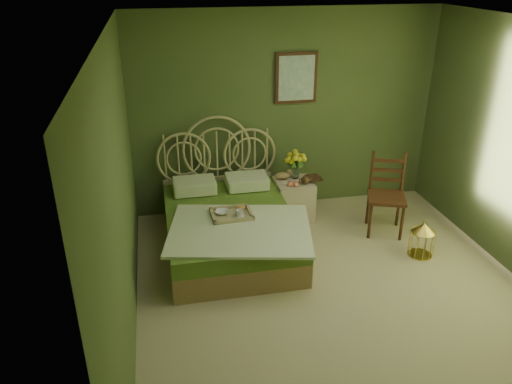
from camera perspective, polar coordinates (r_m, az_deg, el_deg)
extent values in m
plane|color=#C1AD8B|center=(5.19, 9.56, -12.01)|extent=(4.50, 4.50, 0.00)
plane|color=silver|center=(4.20, 12.17, 17.70)|extent=(4.50, 4.50, 0.00)
plane|color=#536334|center=(6.55, 3.45, 9.03)|extent=(4.00, 0.00, 4.00)
plane|color=#536334|center=(4.24, -15.25, -0.98)|extent=(0.00, 4.50, 4.50)
cube|color=#3A230F|center=(6.45, 4.61, 12.87)|extent=(0.54, 0.03, 0.64)
cube|color=silver|center=(6.43, 4.66, 12.83)|extent=(0.46, 0.01, 0.56)
cube|color=#A98354|center=(5.86, -3.00, -5.33)|extent=(1.42, 1.89, 0.28)
cube|color=olive|center=(5.74, -3.05, -3.29)|extent=(1.42, 1.89, 0.19)
cube|color=white|center=(5.33, -1.84, -4.33)|extent=(1.69, 1.42, 0.03)
cube|color=white|center=(6.22, -7.05, 0.73)|extent=(0.52, 0.38, 0.15)
cube|color=white|center=(6.30, -1.04, 1.24)|extent=(0.52, 0.38, 0.15)
cube|color=#C6BB84|center=(5.59, -2.82, -2.80)|extent=(0.46, 0.37, 0.04)
ellipsoid|color=#B77A38|center=(5.66, -1.78, -1.83)|extent=(0.12, 0.07, 0.05)
cube|color=beige|center=(6.53, 4.31, -0.85)|extent=(0.47, 0.47, 0.51)
cylinder|color=silver|center=(6.50, 4.54, 2.37)|extent=(0.10, 0.10, 0.18)
ellipsoid|color=#A98354|center=(6.45, 3.05, 1.86)|extent=(0.21, 0.11, 0.10)
sphere|color=#EC765B|center=(6.26, 3.92, 0.94)|extent=(0.07, 0.07, 0.07)
sphere|color=#EC765B|center=(6.26, 4.54, 0.92)|extent=(0.07, 0.07, 0.07)
cube|color=#3A230F|center=(6.27, 14.69, -0.62)|extent=(0.56, 0.56, 0.04)
cylinder|color=#3A230F|center=(6.15, 13.61, -3.49)|extent=(0.04, 0.04, 0.47)
cylinder|color=#3A230F|center=(6.31, 16.72, -3.11)|extent=(0.04, 0.04, 0.47)
cylinder|color=#3A230F|center=(6.45, 12.25, -1.94)|extent=(0.04, 0.04, 0.47)
cylinder|color=#3A230F|center=(6.60, 15.25, -1.62)|extent=(0.04, 0.04, 0.47)
cube|color=#3A230F|center=(6.32, 14.22, 2.24)|extent=(0.37, 0.17, 0.52)
cylinder|color=gold|center=(6.11, 18.20, -6.79)|extent=(0.27, 0.27, 0.01)
cylinder|color=gold|center=(6.04, 18.39, -5.60)|extent=(0.27, 0.27, 0.30)
cone|color=gold|center=(5.94, 18.65, -3.89)|extent=(0.27, 0.27, 0.11)
imported|color=#381E0F|center=(6.48, 5.87, 1.51)|extent=(0.19, 0.25, 0.02)
imported|color=#472819|center=(6.48, 5.88, 1.66)|extent=(0.26, 0.27, 0.02)
imported|color=white|center=(5.60, -3.92, -2.32)|extent=(0.18, 0.18, 0.04)
imported|color=white|center=(5.52, -1.92, -2.46)|extent=(0.11, 0.11, 0.08)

